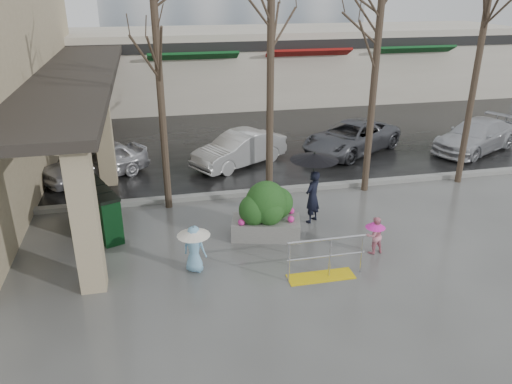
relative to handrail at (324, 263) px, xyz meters
name	(u,v)px	position (x,y,z in m)	size (l,w,h in m)	color
ground	(257,258)	(-1.36, 1.20, -0.38)	(120.00, 120.00, 0.00)	#51514F
street_asphalt	(184,89)	(-1.36, 23.20, -0.37)	(120.00, 36.00, 0.01)	black
curb	(230,194)	(-1.36, 5.20, -0.30)	(120.00, 0.30, 0.15)	gray
canopy_slab	(74,69)	(-6.16, 9.20, 3.25)	(2.80, 18.00, 0.25)	#2D2823
pillar_front	(85,218)	(-5.26, 0.70, 1.37)	(0.55, 0.55, 3.50)	tan
pillar_back	(104,135)	(-5.26, 7.20, 1.37)	(0.55, 0.55, 3.50)	tan
storefront_row	(224,66)	(0.64, 19.17, 1.64)	(34.00, 6.74, 4.00)	beige
handrail	(324,263)	(0.00, 0.00, 0.00)	(1.90, 0.50, 1.03)	yellow
tree_west	(156,36)	(-3.36, 4.80, 4.71)	(3.20, 3.20, 6.80)	#382B21
tree_midwest	(271,28)	(-0.16, 4.80, 4.86)	(3.20, 3.20, 7.00)	#382B21
tree_mideast	(378,39)	(3.14, 4.80, 4.48)	(3.20, 3.20, 6.50)	#382B21
tree_east	(485,19)	(6.64, 4.80, 5.01)	(3.20, 3.20, 7.20)	#382B21
woman	(313,177)	(0.65, 2.89, 1.01)	(1.36, 1.36, 2.12)	black
child_pink	(375,233)	(1.64, 0.82, 0.19)	(0.53, 0.51, 1.00)	pink
child_blue	(194,244)	(-2.94, 0.93, 0.36)	(0.79, 0.79, 1.18)	#7DB7DE
planter	(266,211)	(-0.85, 2.29, 0.39)	(2.01, 1.34, 1.61)	slate
news_boxes	(99,208)	(-5.30, 3.65, 0.29)	(1.37, 2.42, 1.33)	#0B3315
car_a	(96,161)	(-5.71, 7.80, 0.25)	(1.49, 3.70, 1.26)	#B9B9BE
car_b	(239,149)	(-0.51, 8.12, 0.25)	(1.33, 3.82, 1.26)	silver
car_c	(351,137)	(4.20, 8.67, 0.25)	(2.09, 4.53, 1.26)	#57595F
car_d	(476,136)	(9.27, 7.78, 0.25)	(1.77, 4.34, 1.26)	silver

